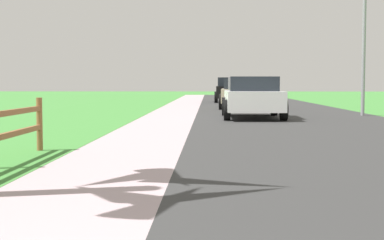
{
  "coord_description": "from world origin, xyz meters",
  "views": [
    {
      "loc": [
        0.51,
        -0.36,
        1.26
      ],
      "look_at": [
        0.19,
        10.15,
        0.57
      ],
      "focal_mm": 52.83,
      "sensor_mm": 36.0,
      "label": 1
    }
  ],
  "objects": [
    {
      "name": "parked_car_black",
      "position": [
        1.85,
        37.06,
        0.8
      ],
      "size": [
        2.01,
        4.62,
        1.63
      ],
      "color": "black",
      "rests_on": "ground"
    },
    {
      "name": "parked_car_beige",
      "position": [
        2.09,
        27.59,
        0.76
      ],
      "size": [
        2.27,
        4.28,
        1.47
      ],
      "color": "#C6B793",
      "rests_on": "ground"
    },
    {
      "name": "grass_verge",
      "position": [
        -4.5,
        27.0,
        0.01
      ],
      "size": [
        5.0,
        66.0,
        0.0
      ],
      "primitive_type": "cube",
      "color": "#418739",
      "rests_on": "ground"
    },
    {
      "name": "curb_concrete",
      "position": [
        -3.0,
        27.0,
        0.0
      ],
      "size": [
        6.0,
        66.0,
        0.01
      ],
      "primitive_type": "cube",
      "color": "#B29BA1",
      "rests_on": "ground"
    },
    {
      "name": "ground_plane",
      "position": [
        0.0,
        25.0,
        0.0
      ],
      "size": [
        120.0,
        120.0,
        0.0
      ],
      "primitive_type": "plane",
      "color": "#418739"
    },
    {
      "name": "street_lamp",
      "position": [
        6.54,
        21.6,
        4.13
      ],
      "size": [
        1.17,
        0.2,
        7.03
      ],
      "color": "gray",
      "rests_on": "ground"
    },
    {
      "name": "parked_suv_white",
      "position": [
        2.06,
        20.07,
        0.77
      ],
      "size": [
        2.13,
        4.69,
        1.48
      ],
      "color": "white",
      "rests_on": "ground"
    },
    {
      "name": "road_asphalt",
      "position": [
        3.5,
        27.0,
        0.0
      ],
      "size": [
        7.0,
        66.0,
        0.01
      ],
      "primitive_type": "cube",
      "color": "#323232",
      "rests_on": "ground"
    }
  ]
}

